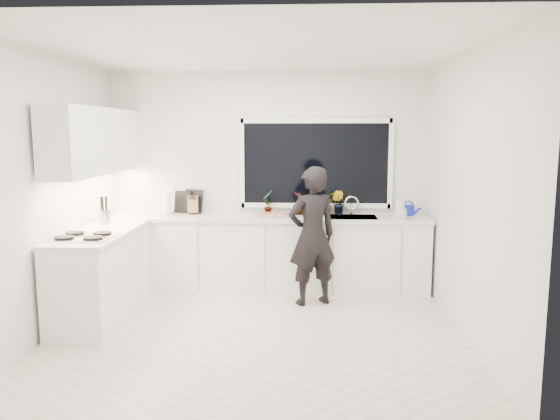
{
  "coord_description": "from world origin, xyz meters",
  "views": [
    {
      "loc": [
        0.47,
        -5.13,
        1.95
      ],
      "look_at": [
        0.21,
        0.4,
        1.15
      ],
      "focal_mm": 35.0,
      "sensor_mm": 36.0,
      "label": 1
    }
  ],
  "objects": [
    {
      "name": "watering_can",
      "position": [
        1.75,
        1.61,
        0.98
      ],
      "size": [
        0.17,
        0.17,
        0.13
      ],
      "primitive_type": "cylinder",
      "rotation": [
        0.0,
        0.0,
        0.23
      ],
      "color": "#141EC0",
      "rests_on": "countertop_back"
    },
    {
      "name": "utensil_crock",
      "position": [
        -1.78,
        0.8,
        1.0
      ],
      "size": [
        0.13,
        0.13,
        0.16
      ],
      "primitive_type": "cylinder",
      "rotation": [
        0.0,
        0.0,
        0.02
      ],
      "color": "silver",
      "rests_on": "countertop_left"
    },
    {
      "name": "person",
      "position": [
        0.55,
        0.9,
        0.79
      ],
      "size": [
        0.68,
        0.57,
        1.57
      ],
      "primitive_type": "imported",
      "rotation": [
        0.0,
        0.0,
        3.56
      ],
      "color": "black",
      "rests_on": "floor"
    },
    {
      "name": "herb_plants",
      "position": [
        0.57,
        1.61,
        1.06
      ],
      "size": [
        1.03,
        0.26,
        0.31
      ],
      "color": "#26662D",
      "rests_on": "countertop_back"
    },
    {
      "name": "sink",
      "position": [
        1.05,
        1.45,
        0.87
      ],
      "size": [
        0.58,
        0.42,
        0.14
      ],
      "primitive_type": "cube",
      "color": "silver",
      "rests_on": "countertop_back"
    },
    {
      "name": "ceiling",
      "position": [
        0.0,
        0.0,
        2.71
      ],
      "size": [
        4.0,
        3.5,
        0.02
      ],
      "primitive_type": "cube",
      "color": "white",
      "rests_on": "wall_back"
    },
    {
      "name": "paper_towel_roll",
      "position": [
        -1.26,
        1.55,
        1.05
      ],
      "size": [
        0.12,
        0.12,
        0.26
      ],
      "primitive_type": "cylinder",
      "rotation": [
        0.0,
        0.0,
        -0.1
      ],
      "color": "white",
      "rests_on": "countertop_back"
    },
    {
      "name": "faucet",
      "position": [
        1.05,
        1.65,
        1.03
      ],
      "size": [
        0.03,
        0.03,
        0.22
      ],
      "primitive_type": "cylinder",
      "color": "silver",
      "rests_on": "countertop_back"
    },
    {
      "name": "picture_frame_small",
      "position": [
        -0.95,
        1.69,
        1.07
      ],
      "size": [
        0.24,
        0.11,
        0.3
      ],
      "primitive_type": "cube",
      "rotation": [
        0.0,
        0.0,
        -0.36
      ],
      "color": "black",
      "rests_on": "countertop_back"
    },
    {
      "name": "floor",
      "position": [
        0.0,
        0.0,
        -0.01
      ],
      "size": [
        4.0,
        3.5,
        0.02
      ],
      "primitive_type": "cube",
      "color": "beige",
      "rests_on": "ground"
    },
    {
      "name": "pizza_tray",
      "position": [
        0.11,
        1.42,
        0.94
      ],
      "size": [
        0.54,
        0.46,
        0.03
      ],
      "primitive_type": "cube",
      "rotation": [
        0.0,
        0.0,
        0.28
      ],
      "color": "#B6B6BB",
      "rests_on": "countertop_back"
    },
    {
      "name": "upper_cabinets",
      "position": [
        -1.79,
        0.7,
        1.85
      ],
      "size": [
        0.34,
        2.1,
        0.7
      ],
      "primitive_type": "cube",
      "color": "white",
      "rests_on": "wall_left"
    },
    {
      "name": "knife_block",
      "position": [
        -0.94,
        1.59,
        1.03
      ],
      "size": [
        0.14,
        0.12,
        0.22
      ],
      "primitive_type": "cube",
      "rotation": [
        0.0,
        0.0,
        0.17
      ],
      "color": "olive",
      "rests_on": "countertop_back"
    },
    {
      "name": "countertop_back",
      "position": [
        0.0,
        1.44,
        0.9
      ],
      "size": [
        3.94,
        0.62,
        0.04
      ],
      "primitive_type": "cube",
      "color": "silver",
      "rests_on": "base_cabinets_back"
    },
    {
      "name": "wall_left",
      "position": [
        -2.01,
        0.0,
        1.35
      ],
      "size": [
        0.02,
        3.5,
        2.7
      ],
      "primitive_type": "cube",
      "color": "white",
      "rests_on": "ground"
    },
    {
      "name": "pizza",
      "position": [
        0.11,
        1.42,
        0.95
      ],
      "size": [
        0.49,
        0.41,
        0.01
      ],
      "primitive_type": "cube",
      "rotation": [
        0.0,
        0.0,
        0.28
      ],
      "color": "red",
      "rests_on": "pizza_tray"
    },
    {
      "name": "picture_frame_large",
      "position": [
        -1.09,
        1.69,
        1.06
      ],
      "size": [
        0.22,
        0.07,
        0.28
      ],
      "primitive_type": "cube",
      "rotation": [
        0.0,
        0.0,
        -0.22
      ],
      "color": "black",
      "rests_on": "countertop_back"
    },
    {
      "name": "wall_right",
      "position": [
        2.01,
        0.0,
        1.35
      ],
      "size": [
        0.02,
        3.5,
        2.7
      ],
      "primitive_type": "cube",
      "color": "white",
      "rests_on": "ground"
    },
    {
      "name": "stovetop",
      "position": [
        -1.69,
        -0.0,
        0.94
      ],
      "size": [
        0.56,
        0.48,
        0.03
      ],
      "primitive_type": "cube",
      "color": "black",
      "rests_on": "countertop_left"
    },
    {
      "name": "soap_bottles",
      "position": [
        1.6,
        1.3,
        1.06
      ],
      "size": [
        0.17,
        0.17,
        0.32
      ],
      "color": "#D8BF66",
      "rests_on": "countertop_back"
    },
    {
      "name": "base_cabinets_back",
      "position": [
        0.0,
        1.45,
        0.44
      ],
      "size": [
        3.92,
        0.58,
        0.88
      ],
      "primitive_type": "cube",
      "color": "white",
      "rests_on": "floor"
    },
    {
      "name": "window",
      "position": [
        0.6,
        1.73,
        1.55
      ],
      "size": [
        1.8,
        0.02,
        1.0
      ],
      "primitive_type": "cube",
      "color": "black",
      "rests_on": "wall_back"
    },
    {
      "name": "base_cabinets_left",
      "position": [
        -1.67,
        0.35,
        0.44
      ],
      "size": [
        0.58,
        1.6,
        0.88
      ],
      "primitive_type": "cube",
      "color": "white",
      "rests_on": "floor"
    },
    {
      "name": "wall_back",
      "position": [
        0.0,
        1.76,
        1.35
      ],
      "size": [
        4.0,
        0.02,
        2.7
      ],
      "primitive_type": "cube",
      "color": "white",
      "rests_on": "ground"
    },
    {
      "name": "countertop_left",
      "position": [
        -1.67,
        0.35,
        0.9
      ],
      "size": [
        0.62,
        1.6,
        0.04
      ],
      "primitive_type": "cube",
      "color": "silver",
      "rests_on": "base_cabinets_left"
    }
  ]
}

